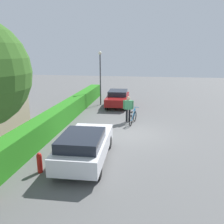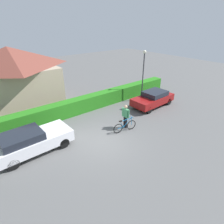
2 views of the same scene
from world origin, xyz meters
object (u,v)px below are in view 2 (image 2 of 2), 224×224
at_px(parked_car_near, 32,141).
at_px(street_lamp, 143,69).
at_px(bicycle, 125,126).
at_px(fire_hydrant, 5,141).
at_px(person_rider, 126,115).
at_px(parked_car_far, 153,98).

bearing_deg(parked_car_near, street_lamp, 8.28).
relative_size(bicycle, fire_hydrant, 2.11).
xyz_separation_m(person_rider, fire_hydrant, (-7.07, 2.76, -0.59)).
bearing_deg(parked_car_near, parked_car_far, 0.03).
distance_m(parked_car_far, person_rider, 4.59).
height_order(parked_car_near, parked_car_far, parked_car_near).
relative_size(parked_car_far, street_lamp, 0.88).
height_order(parked_car_far, bicycle, parked_car_far).
distance_m(parked_car_far, fire_hydrant, 11.56).
distance_m(bicycle, fire_hydrant, 7.41).
distance_m(parked_car_near, street_lamp, 10.84).
bearing_deg(parked_car_far, person_rider, -163.63).
relative_size(street_lamp, fire_hydrant, 5.58).
distance_m(parked_car_near, person_rider, 6.07).
distance_m(person_rider, street_lamp, 5.70).
xyz_separation_m(parked_car_far, person_rider, (-4.39, -1.29, 0.32)).
height_order(parked_car_far, street_lamp, street_lamp).
height_order(bicycle, street_lamp, street_lamp).
bearing_deg(parked_car_near, fire_hydrant, 127.76).
bearing_deg(street_lamp, fire_hydrant, -179.75).
distance_m(parked_car_near, bicycle, 5.82).
height_order(parked_car_near, fire_hydrant, parked_car_near).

